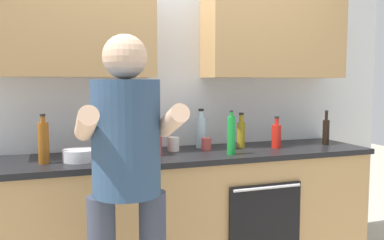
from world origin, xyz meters
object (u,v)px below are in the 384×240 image
bottle_syrup (43,142)px  mixing_bowl (80,155)px  bottle_soda (231,135)px  grocery_bag_crisps (144,142)px  bottle_soy (326,131)px  bottle_water (201,132)px  bottle_hotsauce (276,135)px  person_standing (127,171)px  bottle_oil (241,133)px  cup_ceramic (206,144)px  cup_coffee (173,144)px

bottle_syrup → mixing_bowl: bearing=1.7°
bottle_soda → grocery_bag_crisps: (-0.59, 0.18, -0.04)m
bottle_soy → mixing_bowl: 1.97m
bottle_syrup → bottle_soda: bearing=-4.7°
bottle_soda → bottle_syrup: 1.26m
bottle_water → bottle_hotsauce: size_ratio=1.24×
bottle_soda → bottle_water: bearing=106.0°
bottle_soda → person_standing: bearing=-144.0°
person_standing → grocery_bag_crisps: 0.85m
bottle_oil → cup_ceramic: 0.31m
person_standing → bottle_oil: person_standing is taller
bottle_soy → bottle_hotsauce: (-0.47, -0.01, -0.01)m
bottle_soda → bottle_soy: bottle_soda is taller
person_standing → cup_ceramic: bearing=48.3°
cup_ceramic → cup_coffee: bearing=168.7°
bottle_hotsauce → grocery_bag_crisps: 1.05m
grocery_bag_crisps → cup_ceramic: bearing=5.6°
bottle_oil → bottle_hotsauce: size_ratio=1.11×
mixing_bowl → grocery_bag_crisps: grocery_bag_crisps is taller
bottle_syrup → cup_coffee: (0.91, 0.18, -0.09)m
bottle_syrup → mixing_bowl: 0.24m
bottle_water → person_standing: bearing=-128.1°
cup_coffee → grocery_bag_crisps: (-0.25, -0.10, 0.04)m
bottle_soda → bottle_syrup: bearing=175.3°
bottle_soda → grocery_bag_crisps: 0.62m
bottle_soda → bottle_syrup: (-1.26, 0.10, -0.00)m
bottle_soda → bottle_oil: bearing=51.5°
bottle_syrup → grocery_bag_crisps: size_ratio=1.39×
bottle_oil → grocery_bag_crisps: bottle_oil is taller
person_standing → bottle_soy: 1.95m
bottle_water → bottle_hotsauce: 0.59m
bottle_water → cup_ceramic: (-0.00, -0.12, -0.08)m
bottle_water → bottle_soda: size_ratio=0.98×
mixing_bowl → bottle_syrup: bearing=-178.3°
cup_coffee → bottle_hotsauce: bearing=-9.4°
bottle_soda → bottle_hotsauce: bottle_soda is taller
bottle_soy → cup_ceramic: size_ratio=3.03×
person_standing → mixing_bowl: bearing=103.6°
bottle_soy → bottle_oil: bearing=171.6°
mixing_bowl → cup_ceramic: bearing=7.3°
bottle_oil → bottle_soda: bearing=-128.5°
bottle_soda → cup_coffee: bearing=141.2°
bottle_hotsauce → grocery_bag_crisps: size_ratio=1.09×
person_standing → mixing_bowl: (-0.18, 0.73, -0.04)m
person_standing → bottle_oil: size_ratio=5.98×
mixing_bowl → grocery_bag_crisps: size_ratio=0.98×
bottle_water → bottle_syrup: bearing=-168.2°
bottle_water → cup_coffee: size_ratio=2.94×
person_standing → cup_coffee: 1.04m
person_standing → bottle_hotsauce: bearing=30.3°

